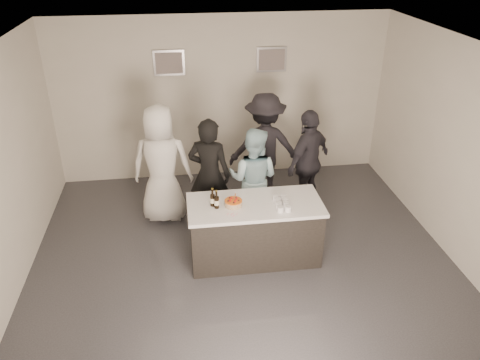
{
  "coord_description": "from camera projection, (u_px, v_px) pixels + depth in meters",
  "views": [
    {
      "loc": [
        -0.77,
        -5.18,
        4.21
      ],
      "look_at": [
        0.0,
        0.5,
        1.15
      ],
      "focal_mm": 35.0,
      "sensor_mm": 36.0,
      "label": 1
    }
  ],
  "objects": [
    {
      "name": "picture_left",
      "position": [
        169.0,
        63.0,
        8.05
      ],
      "size": [
        0.54,
        0.04,
        0.44
      ],
      "primitive_type": "cube",
      "color": "#B2B2B7",
      "rests_on": "wall_back"
    },
    {
      "name": "bar_counter",
      "position": [
        254.0,
        230.0,
        6.64
      ],
      "size": [
        1.86,
        0.86,
        0.9
      ],
      "primitive_type": "cube",
      "color": "white",
      "rests_on": "ground"
    },
    {
      "name": "picture_right",
      "position": [
        272.0,
        59.0,
        8.27
      ],
      "size": [
        0.54,
        0.04,
        0.44
      ],
      "primitive_type": "cube",
      "color": "#B2B2B7",
      "rests_on": "wall_back"
    },
    {
      "name": "beer_bottle_b",
      "position": [
        217.0,
        199.0,
        6.26
      ],
      "size": [
        0.07,
        0.07,
        0.26
      ],
      "primitive_type": "cylinder",
      "color": "black",
      "rests_on": "bar_counter"
    },
    {
      "name": "candles",
      "position": [
        231.0,
        215.0,
        6.15
      ],
      "size": [
        0.24,
        0.08,
        0.01
      ],
      "primitive_type": "cube",
      "color": "pink",
      "rests_on": "bar_counter"
    },
    {
      "name": "person_main_black",
      "position": [
        210.0,
        175.0,
        7.15
      ],
      "size": [
        0.78,
        0.64,
        1.82
      ],
      "primitive_type": "imported",
      "rotation": [
        0.0,
        0.0,
        2.78
      ],
      "color": "black",
      "rests_on": "ground"
    },
    {
      "name": "wall_right",
      "position": [
        467.0,
        160.0,
        6.25
      ],
      "size": [
        0.04,
        6.0,
        3.0
      ],
      "primitive_type": "cube",
      "color": "silver",
      "rests_on": "ground"
    },
    {
      "name": "person_guest_back",
      "position": [
        265.0,
        146.0,
        8.03
      ],
      "size": [
        1.24,
        0.74,
        1.88
      ],
      "primitive_type": "imported",
      "rotation": [
        0.0,
        0.0,
        3.1
      ],
      "color": "black",
      "rests_on": "ground"
    },
    {
      "name": "person_guest_right",
      "position": [
        308.0,
        161.0,
        7.63
      ],
      "size": [
        1.07,
        1.0,
        1.77
      ],
      "primitive_type": "imported",
      "rotation": [
        0.0,
        0.0,
        3.84
      ],
      "color": "#312F38",
      "rests_on": "ground"
    },
    {
      "name": "wall_back",
      "position": [
        221.0,
        99.0,
        8.51
      ],
      "size": [
        6.0,
        0.04,
        3.0
      ],
      "primitive_type": "cube",
      "color": "silver",
      "rests_on": "ground"
    },
    {
      "name": "beer_bottle_a",
      "position": [
        213.0,
        197.0,
        6.31
      ],
      "size": [
        0.07,
        0.07,
        0.26
      ],
      "primitive_type": "cylinder",
      "color": "black",
      "rests_on": "bar_counter"
    },
    {
      "name": "tumbler_cluster",
      "position": [
        282.0,
        203.0,
        6.35
      ],
      "size": [
        0.19,
        0.4,
        0.08
      ],
      "primitive_type": "cube",
      "color": "yellow",
      "rests_on": "bar_counter"
    },
    {
      "name": "person_main_blue",
      "position": [
        253.0,
        179.0,
        7.22
      ],
      "size": [
        0.99,
        0.9,
        1.66
      ],
      "primitive_type": "imported",
      "rotation": [
        0.0,
        0.0,
        2.73
      ],
      "color": "#ACD7E2",
      "rests_on": "ground"
    },
    {
      "name": "floor",
      "position": [
        245.0,
        268.0,
        6.6
      ],
      "size": [
        6.0,
        6.0,
        0.0
      ],
      "primitive_type": "plane",
      "color": "#3D3D42",
      "rests_on": "ground"
    },
    {
      "name": "ceiling",
      "position": [
        246.0,
        54.0,
        5.19
      ],
      "size": [
        6.0,
        6.0,
        0.0
      ],
      "primitive_type": "plane",
      "rotation": [
        3.14,
        0.0,
        0.0
      ],
      "color": "white"
    },
    {
      "name": "cake",
      "position": [
        233.0,
        203.0,
        6.35
      ],
      "size": [
        0.24,
        0.24,
        0.07
      ],
      "primitive_type": "cylinder",
      "color": "orange",
      "rests_on": "bar_counter"
    },
    {
      "name": "person_guest_left",
      "position": [
        162.0,
        165.0,
        7.33
      ],
      "size": [
        1.02,
        0.73,
        1.94
      ],
      "primitive_type": "imported",
      "rotation": [
        0.0,
        0.0,
        3.01
      ],
      "color": "white",
      "rests_on": "ground"
    }
  ]
}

